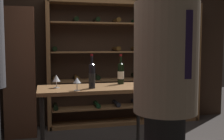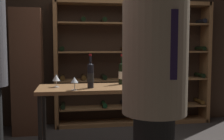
% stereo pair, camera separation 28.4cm
% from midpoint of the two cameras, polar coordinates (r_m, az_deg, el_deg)
% --- Properties ---
extents(back_wall, '(4.72, 0.10, 2.91)m').
position_cam_midpoint_polar(back_wall, '(4.82, -3.83, 6.46)').
color(back_wall, '#332319').
rests_on(back_wall, ground).
extents(wine_rack, '(2.63, 0.32, 2.06)m').
position_cam_midpoint_polar(wine_rack, '(4.71, 1.40, 1.30)').
color(wine_rack, brown).
rests_on(wine_rack, ground).
extents(tasting_table, '(1.29, 0.58, 0.87)m').
position_cam_midpoint_polar(tasting_table, '(3.19, -5.90, -5.18)').
color(tasting_table, brown).
rests_on(tasting_table, ground).
extents(person_host_in_suit, '(0.51, 0.52, 1.88)m').
position_cam_midpoint_polar(person_host_in_suit, '(2.24, 7.31, -2.95)').
color(person_host_in_suit, black).
rests_on(person_host_in_suit, ground).
extents(display_cabinet, '(0.44, 0.36, 1.87)m').
position_cam_midpoint_polar(display_cabinet, '(4.33, -20.10, -0.53)').
color(display_cabinet, '#4C2D1E').
rests_on(display_cabinet, ground).
extents(wine_bottle_amber_reserve, '(0.08, 0.08, 0.36)m').
position_cam_midpoint_polar(wine_bottle_amber_reserve, '(3.38, -0.59, -0.61)').
color(wine_bottle_amber_reserve, black).
rests_on(wine_bottle_amber_reserve, tasting_table).
extents(wine_bottle_black_capsule, '(0.07, 0.07, 0.38)m').
position_cam_midpoint_polar(wine_bottle_black_capsule, '(3.06, -6.79, -1.11)').
color(wine_bottle_black_capsule, black).
rests_on(wine_bottle_black_capsule, tasting_table).
extents(wine_glass_stemmed_right, '(0.09, 0.09, 0.14)m').
position_cam_midpoint_polar(wine_glass_stemmed_right, '(3.17, -13.85, -1.75)').
color(wine_glass_stemmed_right, silver).
rests_on(wine_glass_stemmed_right, tasting_table).
extents(wine_glass_stemmed_left, '(0.08, 0.08, 0.14)m').
position_cam_midpoint_polar(wine_glass_stemmed_left, '(2.93, -9.95, -2.23)').
color(wine_glass_stemmed_left, silver).
rests_on(wine_glass_stemmed_left, tasting_table).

